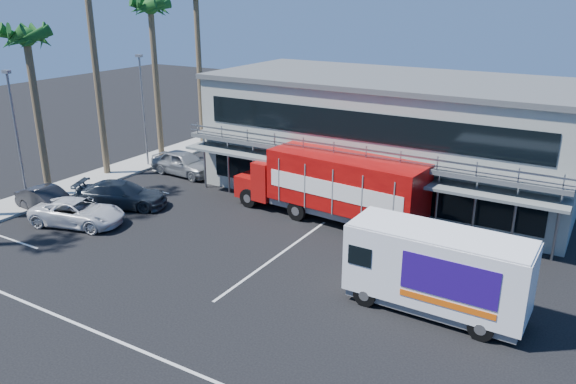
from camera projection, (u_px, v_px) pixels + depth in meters
The scene contains 14 objects.
ground at pixel (206, 271), 25.75m from camera, with size 120.00×120.00×0.00m, color black.
building at pixel (390, 135), 35.19m from camera, with size 22.40×12.00×7.30m.
curb_strip at pixel (87, 182), 37.84m from camera, with size 3.00×32.00×0.16m, color #A5A399.
palm_c at pixel (27, 46), 32.33m from camera, with size 2.80×2.80×10.75m.
palm_e at pixel (151, 16), 39.88m from camera, with size 2.80×2.80×12.25m.
palm_f at pixel (196, 2), 44.23m from camera, with size 2.80×2.80×13.25m.
light_pole_near at pixel (17, 134), 31.93m from camera, with size 0.50×0.25×8.09m.
light_pole_far at pixel (143, 106), 40.03m from camera, with size 0.50×0.25×8.09m.
red_truck at pixel (333, 184), 30.92m from camera, with size 11.58×3.67×3.84m.
white_van at pixel (437, 270), 21.94m from camera, with size 7.06×2.54×3.43m.
parked_car_b at pixel (49, 200), 32.52m from camera, with size 1.54×4.42×1.46m, color black.
parked_car_c at pixel (78, 212), 30.75m from camera, with size 2.37×5.14×1.43m, color silver.
parked_car_d at pixel (122, 195), 33.33m from camera, with size 2.18×5.35×1.55m, color #2A3138.
parked_car_e at pixel (184, 163), 39.32m from camera, with size 2.02×5.02×1.71m, color gray.
Camera 1 is at (15.08, -17.89, 11.98)m, focal length 35.00 mm.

